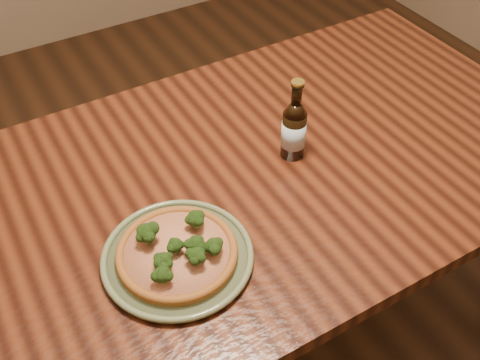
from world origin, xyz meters
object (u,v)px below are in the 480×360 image
plate (177,257)px  pizza (177,252)px  beer_bottle (294,129)px  table (257,192)px

plate → pizza: (0.00, -0.00, 0.02)m
plate → pizza: pizza is taller
plate → beer_bottle: size_ratio=1.46×
pizza → plate: bearing=118.3°
plate → beer_bottle: bearing=21.6°
plate → beer_bottle: (0.38, 0.15, 0.07)m
table → beer_bottle: size_ratio=7.46×
table → pizza: bearing=-150.9°
table → plate: bearing=-151.1°
pizza → beer_bottle: size_ratio=1.16×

